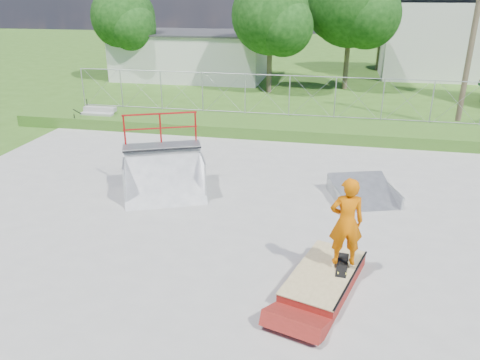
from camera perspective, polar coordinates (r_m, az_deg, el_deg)
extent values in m
plane|color=#365F1B|center=(11.80, 0.30, -6.92)|extent=(120.00, 120.00, 0.00)
cube|color=#969693|center=(11.79, 0.30, -6.84)|extent=(20.00, 16.00, 0.04)
cube|color=#365F1B|center=(20.47, 5.60, 6.48)|extent=(24.00, 3.00, 0.50)
cube|color=maroon|center=(10.08, 10.20, -11.79)|extent=(1.75, 2.57, 0.33)
cube|color=tan|center=(9.98, 10.27, -10.95)|extent=(1.77, 2.59, 0.02)
cube|color=black|center=(10.15, 12.35, -10.14)|extent=(0.28, 0.81, 0.13)
imported|color=#CF5D01|center=(9.69, 12.80, -5.40)|extent=(0.76, 0.57, 1.89)
cube|color=silver|center=(33.91, -5.81, 14.83)|extent=(10.00, 6.00, 3.00)
cube|color=silver|center=(36.92, 23.40, 15.37)|extent=(8.00, 6.00, 5.00)
cylinder|color=brown|center=(22.85, 26.55, 15.57)|extent=(0.24, 0.24, 8.00)
cylinder|color=brown|center=(28.76, 3.58, 13.06)|extent=(0.30, 0.30, 2.45)
sphere|color=black|center=(28.43, 3.74, 19.41)|extent=(4.48, 4.48, 4.48)
sphere|color=black|center=(27.80, 5.34, 18.14)|extent=(3.36, 3.36, 3.36)
cylinder|color=brown|center=(30.43, 12.81, 13.40)|extent=(0.30, 0.30, 2.80)
sphere|color=black|center=(30.13, 13.42, 20.24)|extent=(5.12, 5.12, 5.12)
sphere|color=black|center=(29.54, 15.28, 18.81)|extent=(3.84, 3.84, 3.84)
cylinder|color=brown|center=(33.54, -13.55, 13.65)|extent=(0.30, 0.30, 2.27)
sphere|color=black|center=(33.26, -14.03, 18.68)|extent=(4.16, 4.16, 4.16)
sphere|color=black|center=(32.50, -13.03, 17.78)|extent=(3.12, 3.12, 3.12)
cylinder|color=brown|center=(38.52, 16.54, 14.26)|extent=(0.30, 0.30, 2.10)
sphere|color=black|center=(38.28, 17.01, 18.29)|extent=(3.84, 3.84, 3.84)
sphere|color=black|center=(37.90, 18.11, 17.41)|extent=(2.88, 2.88, 2.88)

